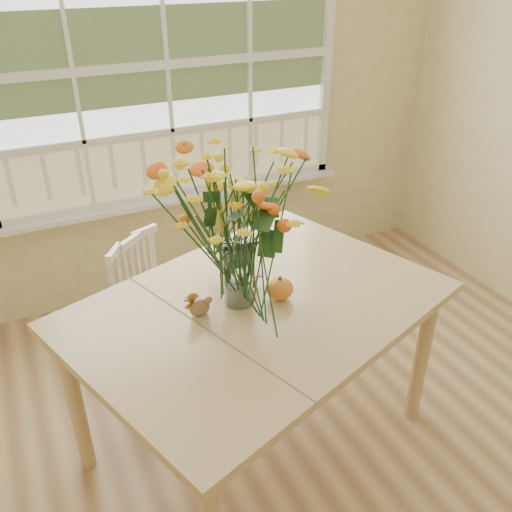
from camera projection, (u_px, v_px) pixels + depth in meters
name	position (u px, v px, depth m)	size (l,w,h in m)	color
wall_back	(168.00, 97.00, 3.37)	(4.00, 0.02, 2.70)	beige
window	(167.00, 68.00, 3.25)	(2.42, 0.12, 1.74)	silver
dining_table	(258.00, 320.00, 2.38)	(1.83, 1.56, 0.83)	tan
windsor_chair	(151.00, 305.00, 2.92)	(0.54, 0.54, 0.85)	white
flower_vase	(237.00, 213.00, 2.13)	(0.59, 0.59, 0.70)	white
pumpkin	(280.00, 290.00, 2.33)	(0.12, 0.12, 0.09)	orange
turkey_figurine	(200.00, 307.00, 2.22)	(0.10, 0.08, 0.11)	#CCB78C
dark_gourd	(245.00, 282.00, 2.40)	(0.13, 0.11, 0.08)	#38160F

